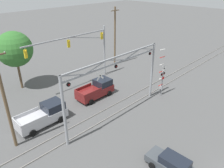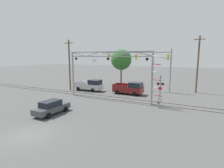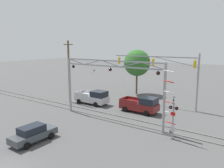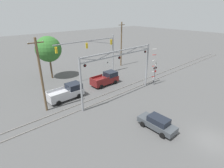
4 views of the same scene
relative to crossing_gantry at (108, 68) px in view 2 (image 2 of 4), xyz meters
The scene contains 12 objects.
ground_plane 14.31m from the crossing_gantry, 89.95° to the right, with size 200.00×200.00×0.00m, color #4C4C4C.
rail_track_near 4.70m from the crossing_gantry, 87.50° to the left, with size 80.00×0.08×0.10m, color gray.
rail_track_far 5.00m from the crossing_gantry, 89.59° to the left, with size 80.00×0.08×0.10m, color gray.
crossing_gantry is the anchor object (origin of this frame).
crossing_signal_mast 8.13m from the crossing_gantry, ahead, with size 1.59×0.35×6.47m.
traffic_signal_span 10.24m from the crossing_gantry, 67.49° to the left, with size 12.84×0.39×7.66m.
pickup_truck_lead 6.30m from the crossing_gantry, 72.71° to the left, with size 5.00×2.32×2.11m.
pickup_truck_following 8.51m from the crossing_gantry, 144.72° to the left, with size 5.23×2.32×2.11m.
sedan_waiting 9.84m from the crossing_gantry, 105.79° to the right, with size 1.89×4.29×1.54m.
utility_pole_left 10.46m from the crossing_gantry, 161.89° to the left, with size 1.80×0.28×9.37m.
utility_pole_right 16.07m from the crossing_gantry, 44.48° to the left, with size 1.80×0.28×9.80m.
background_tree_beyond_span 14.85m from the crossing_gantry, 106.71° to the left, with size 4.66×4.66×7.94m.
Camera 2 is at (12.08, -8.77, 6.36)m, focal length 28.00 mm.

